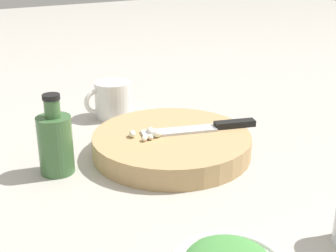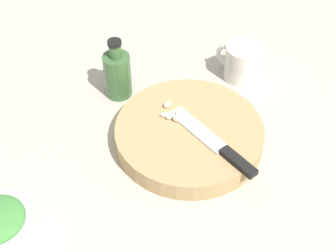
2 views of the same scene
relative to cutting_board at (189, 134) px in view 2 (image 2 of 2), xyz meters
The scene contains 6 objects.
ground_plane 0.08m from the cutting_board, 138.04° to the left, with size 5.00×5.00×0.00m, color #B2ADA3.
cutting_board is the anchor object (origin of this frame).
chef_knife 0.08m from the cutting_board, 101.82° to the right, with size 0.10×0.24×0.01m.
garlic_cloves 0.06m from the cutting_board, 75.22° to the left, with size 0.05×0.06×0.02m.
coffee_mug 0.26m from the cutting_board, ahead, with size 0.09×0.12×0.09m.
oil_bottle 0.23m from the cutting_board, 78.95° to the left, with size 0.06×0.06×0.15m.
Camera 2 is at (-0.55, -0.39, 0.75)m, focal length 50.00 mm.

